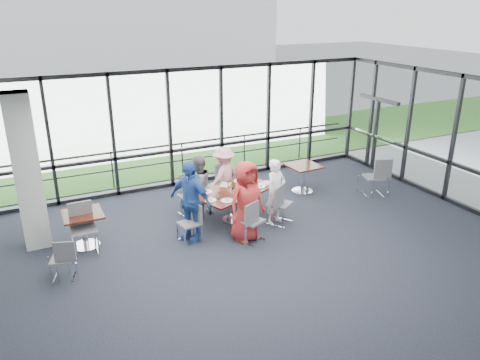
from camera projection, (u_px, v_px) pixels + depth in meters
name	position (u px, v px, depth m)	size (l,w,h in m)	color
floor	(257.00, 273.00, 8.80)	(12.00, 10.00, 0.02)	black
ceiling	(259.00, 104.00, 7.66)	(12.00, 10.00, 0.04)	white
curtain_wall_back	(170.00, 130.00, 12.43)	(12.00, 0.10, 3.20)	white
exit_door	(375.00, 135.00, 14.03)	(0.12, 1.60, 2.10)	black
structural_column	(27.00, 172.00, 9.28)	(0.50, 0.50, 3.20)	silver
apron	(130.00, 142.00, 17.21)	(80.00, 70.00, 0.02)	gray
grass_strip	(144.00, 156.00, 15.52)	(80.00, 5.00, 0.01)	#2A5E22
hangar_main	(110.00, 28.00, 36.28)	(24.00, 10.00, 6.00)	white
guard_rail	(165.00, 162.00, 13.33)	(0.06, 0.06, 12.00)	#2D2D33
main_table	(234.00, 195.00, 10.72)	(2.13, 1.65, 0.75)	#3B180B
side_table_left	(83.00, 219.00, 9.54)	(0.79, 0.79, 0.75)	#3B180B
side_table_right	(303.00, 170.00, 12.38)	(0.83, 0.83, 0.75)	#3B180B
diner_near_left	(246.00, 201.00, 9.75)	(0.86, 0.56, 1.75)	red
diner_near_right	(276.00, 192.00, 10.53)	(0.56, 0.41, 1.53)	white
diner_far_left	(198.00, 187.00, 10.88)	(0.73, 0.45, 1.50)	slate
diner_far_right	(224.00, 176.00, 11.51)	(0.97, 0.50, 1.51)	pink
diner_end	(190.00, 201.00, 9.76)	(1.03, 0.56, 1.76)	#2B54A2
chair_main_nl	(251.00, 221.00, 9.82)	(0.46, 0.46, 0.94)	slate
chair_main_nr	(280.00, 204.00, 10.60)	(0.48, 0.48, 0.98)	slate
chair_main_fl	(190.00, 196.00, 11.04)	(0.47, 0.47, 0.97)	slate
chair_main_fr	(221.00, 185.00, 11.71)	(0.48, 0.48, 0.98)	slate
chair_main_end	(189.00, 224.00, 9.81)	(0.40, 0.40, 0.83)	slate
chair_spare_la	(62.00, 259.00, 8.47)	(0.39, 0.39, 0.80)	slate
chair_spare_lb	(84.00, 230.00, 9.33)	(0.49, 0.49, 1.00)	slate
chair_spare_r	(374.00, 177.00, 12.18)	(0.49, 0.49, 1.01)	slate
plate_nl	(227.00, 200.00, 10.09)	(0.27, 0.27, 0.01)	white
plate_nr	(260.00, 186.00, 10.87)	(0.27, 0.27, 0.01)	white
plate_fl	(207.00, 192.00, 10.56)	(0.26, 0.26, 0.01)	white
plate_fr	(238.00, 181.00, 11.21)	(0.24, 0.24, 0.01)	white
plate_end	(211.00, 200.00, 10.10)	(0.25, 0.25, 0.01)	white
tumbler_a	(234.00, 193.00, 10.33)	(0.07, 0.07, 0.14)	white
tumbler_b	(249.00, 187.00, 10.67)	(0.07, 0.07, 0.15)	white
tumbler_c	(229.00, 184.00, 10.83)	(0.07, 0.07, 0.14)	white
tumbler_d	(218.00, 196.00, 10.17)	(0.07, 0.07, 0.14)	white
menu_a	(244.00, 197.00, 10.31)	(0.30, 0.21, 0.00)	silver
menu_b	(266.00, 183.00, 11.09)	(0.32, 0.23, 0.00)	silver
menu_c	(225.00, 185.00, 10.99)	(0.32, 0.22, 0.00)	silver
condiment_caddy	(234.00, 188.00, 10.72)	(0.10, 0.07, 0.04)	black
ketchup_bottle	(235.00, 186.00, 10.67)	(0.06, 0.06, 0.18)	#AA1F16
green_bottle	(233.00, 185.00, 10.72)	(0.05, 0.05, 0.20)	#23752B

